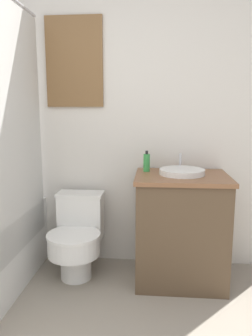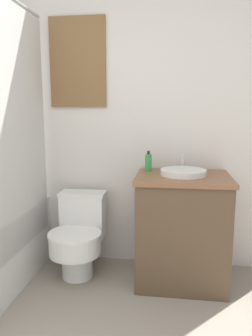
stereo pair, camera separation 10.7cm
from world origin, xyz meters
name	(u,v)px [view 1 (the left image)]	position (x,y,z in m)	size (l,w,h in m)	color
wall_back	(95,111)	(0.00, 2.08, 1.26)	(3.04, 0.07, 2.50)	silver
toilet	(77,235)	(-0.10, 1.77, 0.31)	(0.40, 0.55, 0.62)	white
vanity	(180,228)	(0.68, 1.76, 0.40)	(0.67, 0.55, 0.80)	brown
sink	(182,172)	(0.68, 1.79, 0.83)	(0.33, 0.36, 0.13)	white
soap_bottle	(147,162)	(0.42, 1.88, 0.87)	(0.05, 0.05, 0.16)	green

